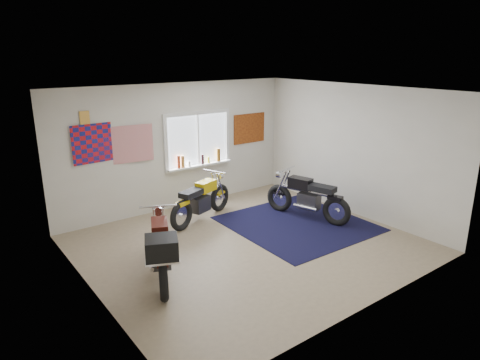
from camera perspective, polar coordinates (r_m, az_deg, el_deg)
ground at (r=7.74m, az=1.15°, el=-8.58°), size 5.50×5.50×0.00m
room_shell at (r=7.19m, az=1.23°, el=3.32°), size 5.50×5.50×5.50m
navy_rug at (r=8.68m, az=7.64°, el=-5.78°), size 2.57×2.66×0.01m
window_assembly at (r=9.51m, az=-5.63°, el=4.89°), size 1.66×0.17×1.26m
oil_bottles at (r=9.51m, az=-5.54°, el=2.80°), size 1.11×0.09×0.30m
flag_display at (r=8.42m, az=-20.02°, el=7.83°), size 1.60×0.10×1.17m
triumph_poster at (r=10.30m, az=1.25°, el=6.90°), size 0.90×0.03×0.70m
yellow_triumph at (r=8.69m, az=-5.21°, el=-2.79°), size 1.78×0.81×0.94m
black_chrome_bike at (r=8.87m, az=8.97°, el=-2.40°), size 0.74×1.88×0.99m
maroon_tourer at (r=6.47m, az=-10.48°, el=-9.16°), size 1.07×1.86×0.99m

